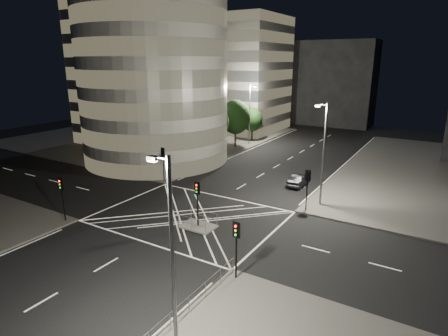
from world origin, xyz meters
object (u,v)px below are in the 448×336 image
Objects in this scene: street_lamp_left_near at (185,129)px; street_lamp_right_far at (323,151)px; street_lamp_left_far at (250,112)px; traffic_signal_nr at (236,240)px; sedan at (299,180)px; traffic_signal_nl at (62,191)px; traffic_signal_fr at (307,182)px; street_lamp_right_near at (171,253)px; central_island at (198,226)px; traffic_signal_fl at (163,158)px; traffic_signal_island at (197,196)px.

street_lamp_right_far is at bearing -9.03° from street_lamp_left_near.
street_lamp_left_near is at bearing -90.00° from street_lamp_left_far.
street_lamp_left_far reaches higher than traffic_signal_nr.
street_lamp_left_near reaches higher than sedan.
traffic_signal_nl is 22.24m from traffic_signal_fr.
street_lamp_right_near is at bearing -66.79° from street_lamp_left_far.
central_island is 11.10m from traffic_signal_fr.
street_lamp_left_far reaches higher than traffic_signal_fr.
street_lamp_left_far is 2.36× the size of sedan.
traffic_signal_fr is at bearing 0.00° from traffic_signal_fl.
traffic_signal_island is at bearing -37.54° from traffic_signal_fl.
central_island is 0.75× the size of traffic_signal_nr.
traffic_signal_fr and traffic_signal_island have the same top height.
traffic_signal_nl is at bearing 180.00° from traffic_signal_nr.
street_lamp_left_near is (-18.24, 18.80, 2.63)m from traffic_signal_nr.
street_lamp_right_near is (18.87, -26.00, 0.00)m from street_lamp_left_near.
street_lamp_right_far is at bearing -48.06° from street_lamp_left_far.
traffic_signal_fr is 13.60m from traffic_signal_nr.
traffic_signal_nl is at bearing -139.09° from street_lamp_right_far.
street_lamp_right_near reaches higher than central_island.
street_lamp_left_near is (-0.64, 18.80, 2.63)m from traffic_signal_nl.
street_lamp_left_far reaches higher than traffic_signal_fl.
traffic_signal_fr is (17.60, 13.60, 0.00)m from traffic_signal_nl.
traffic_signal_fr is 0.40× the size of street_lamp_right_near.
street_lamp_left_far reaches higher than traffic_signal_island.
traffic_signal_nr is at bearing 99.19° from sedan.
traffic_signal_island is 0.40× the size of street_lamp_right_far.
street_lamp_right_near is (18.24, -7.20, 2.63)m from traffic_signal_nl.
street_lamp_left_near is at bearing 130.27° from central_island.
street_lamp_right_far reaches higher than traffic_signal_fl.
traffic_signal_island is at bearing -125.30° from street_lamp_right_far.
sedan is (14.94, 1.77, -4.84)m from street_lamp_left_near.
traffic_signal_nr reaches higher than central_island.
street_lamp_right_far is (18.87, -3.00, 0.00)m from street_lamp_left_near.
street_lamp_left_near is 2.36× the size of sedan.
traffic_signal_fl is at bearing 180.00° from traffic_signal_fr.
traffic_signal_nl reaches higher than central_island.
street_lamp_left_near is 19.11m from street_lamp_right_far.
traffic_signal_fr is 0.40× the size of street_lamp_left_far.
traffic_signal_nl and traffic_signal_island have the same top height.
street_lamp_left_near is 18.00m from street_lamp_left_far.
street_lamp_left_far is 28.23m from street_lamp_right_far.
traffic_signal_nl is (-10.80, -5.30, 2.84)m from central_island.
street_lamp_left_far and street_lamp_right_near have the same top height.
central_island is 0.30× the size of street_lamp_right_far.
traffic_signal_island is 0.40× the size of street_lamp_left_near.
street_lamp_left_far is (-18.24, 36.80, 2.63)m from traffic_signal_nr.
street_lamp_right_near reaches higher than traffic_signal_nr.
traffic_signal_nr is at bearing -92.30° from street_lamp_right_far.
street_lamp_right_far reaches higher than traffic_signal_nr.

